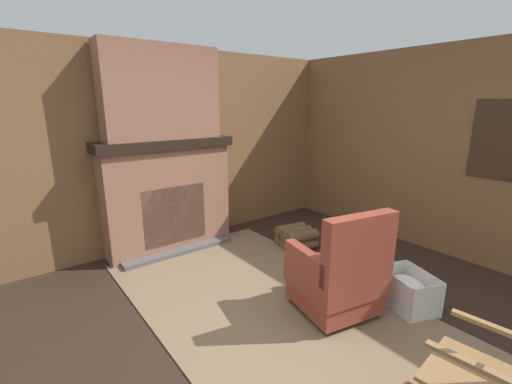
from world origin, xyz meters
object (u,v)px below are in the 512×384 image
at_px(firewood_stack, 296,237).
at_px(storage_case, 185,132).
at_px(oil_lamp_vase, 135,132).
at_px(laundry_basket, 408,290).
at_px(decorative_plate_on_mantel, 163,130).
at_px(armchair, 339,276).

distance_m(firewood_stack, storage_case, 1.94).
relative_size(oil_lamp_vase, storage_case, 1.21).
distance_m(laundry_basket, decorative_plate_on_mantel, 3.14).
xyz_separation_m(storage_case, decorative_plate_on_mantel, (-0.02, -0.27, 0.04)).
bearing_deg(firewood_stack, armchair, -29.94).
distance_m(armchair, firewood_stack, 1.47).
relative_size(armchair, laundry_basket, 1.72).
xyz_separation_m(firewood_stack, storage_case, (-1.01, -1.00, 1.33)).
bearing_deg(laundry_basket, oil_lamp_vase, -150.21).
distance_m(armchair, storage_case, 2.54).
relative_size(firewood_stack, oil_lamp_vase, 1.85).
bearing_deg(storage_case, oil_lamp_vase, -90.01).
bearing_deg(oil_lamp_vase, firewood_stack, 58.16).
xyz_separation_m(armchair, laundry_basket, (0.32, 0.59, -0.19)).
distance_m(armchair, oil_lamp_vase, 2.69).
distance_m(armchair, laundry_basket, 0.70).
xyz_separation_m(laundry_basket, decorative_plate_on_mantel, (-2.61, -1.13, 1.33)).
xyz_separation_m(armchair, oil_lamp_vase, (-2.27, -0.89, 1.13)).
bearing_deg(laundry_basket, firewood_stack, 175.11).
bearing_deg(laundry_basket, storage_case, -161.63).
bearing_deg(firewood_stack, decorative_plate_on_mantel, -129.03).
relative_size(laundry_basket, storage_case, 2.58).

